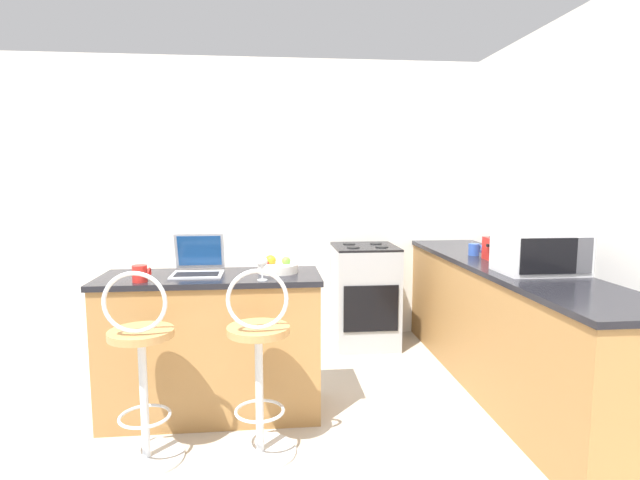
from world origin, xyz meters
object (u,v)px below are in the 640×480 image
at_px(bar_stool_far, 259,367).
at_px(wine_glass_tall, 262,263).
at_px(microwave, 540,252).
at_px(mug_red, 140,274).
at_px(fruit_bowl, 277,267).
at_px(toaster, 501,250).
at_px(bar_stool_near, 142,372).
at_px(mug_blue, 474,249).
at_px(stove_range, 365,295).
at_px(laptop, 198,264).

distance_m(bar_stool_far, wine_glass_tall, 0.61).
height_order(microwave, mug_red, microwave).
bearing_deg(fruit_bowl, toaster, 9.51).
xyz_separation_m(microwave, toaster, (-0.03, 0.46, -0.05)).
height_order(bar_stool_near, mug_red, bar_stool_near).
height_order(mug_red, fruit_bowl, fruit_bowl).
height_order(mug_blue, mug_red, mug_red).
bearing_deg(stove_range, mug_blue, -40.11).
bearing_deg(fruit_bowl, wine_glass_tall, -110.91).
distance_m(toaster, wine_glass_tall, 1.81).
height_order(microwave, mug_blue, microwave).
bearing_deg(fruit_bowl, bar_stool_near, -141.50).
relative_size(microwave, toaster, 1.95).
distance_m(bar_stool_near, microwave, 2.49).
bearing_deg(mug_blue, laptop, -165.10).
xyz_separation_m(toaster, fruit_bowl, (-1.64, -0.27, -0.05)).
xyz_separation_m(bar_stool_near, wine_glass_tall, (0.63, 0.33, 0.51)).
xyz_separation_m(bar_stool_far, mug_red, (-0.69, 0.36, 0.46)).
distance_m(microwave, toaster, 0.47).
relative_size(bar_stool_far, mug_red, 10.09).
height_order(bar_stool_far, mug_red, bar_stool_far).
bearing_deg(laptop, bar_stool_far, -56.63).
bearing_deg(bar_stool_near, wine_glass_tall, 27.81).
height_order(bar_stool_far, mug_blue, bar_stool_far).
bearing_deg(bar_stool_far, fruit_bowl, 78.91).
distance_m(stove_range, fruit_bowl, 1.52).
bearing_deg(laptop, mug_red, -142.57).
distance_m(bar_stool_far, stove_range, 1.99).
relative_size(toaster, mug_red, 2.51).
distance_m(bar_stool_far, microwave, 1.91).
bearing_deg(stove_range, bar_stool_far, -117.48).
height_order(laptop, toaster, laptop).
distance_m(bar_stool_far, laptop, 0.85).
height_order(bar_stool_near, stove_range, bar_stool_near).
bearing_deg(bar_stool_far, bar_stool_near, 180.00).
height_order(microwave, stove_range, microwave).
relative_size(bar_stool_near, stove_range, 1.15).
bearing_deg(toaster, mug_red, -168.57).
height_order(toaster, wine_glass_tall, toaster).
relative_size(microwave, stove_range, 0.56).
relative_size(bar_stool_near, wine_glass_tall, 7.16).
bearing_deg(microwave, stove_range, 122.16).
xyz_separation_m(wine_glass_tall, fruit_bowl, (0.09, 0.24, -0.07)).
height_order(bar_stool_near, bar_stool_far, same).
height_order(bar_stool_near, microwave, microwave).
height_order(toaster, mug_blue, toaster).
distance_m(laptop, wine_glass_tall, 0.48).
bearing_deg(microwave, wine_glass_tall, -178.23).
xyz_separation_m(bar_stool_near, mug_red, (-0.08, 0.36, 0.46)).
relative_size(laptop, mug_blue, 3.05).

